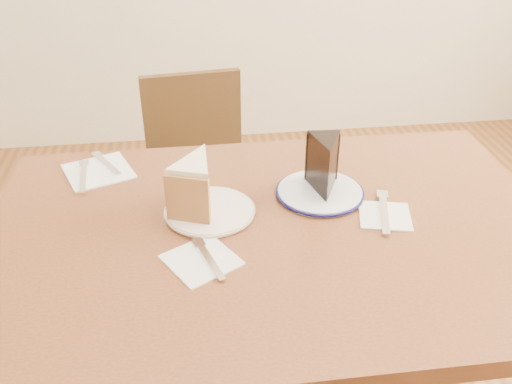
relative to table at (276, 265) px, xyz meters
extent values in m
cube|color=#492413|center=(0.00, 0.00, 0.08)|extent=(1.20, 0.80, 0.04)
cylinder|color=#341D0F|center=(-0.54, 0.34, -0.30)|extent=(0.06, 0.06, 0.71)
cylinder|color=#341D0F|center=(0.54, 0.34, -0.30)|extent=(0.06, 0.06, 0.71)
cube|color=black|center=(-0.13, 0.67, -0.23)|extent=(0.44, 0.44, 0.04)
cylinder|color=black|center=(0.01, 0.85, -0.45)|extent=(0.04, 0.04, 0.40)
cylinder|color=black|center=(-0.32, 0.81, -0.45)|extent=(0.04, 0.04, 0.40)
cylinder|color=black|center=(0.05, 0.52, -0.45)|extent=(0.04, 0.04, 0.40)
cylinder|color=black|center=(-0.28, 0.48, -0.45)|extent=(0.04, 0.04, 0.40)
cube|color=black|center=(-0.15, 0.84, -0.03)|extent=(0.33, 0.07, 0.35)
cylinder|color=white|center=(-0.14, 0.07, 0.10)|extent=(0.19, 0.19, 0.01)
cylinder|color=white|center=(0.12, 0.12, 0.10)|extent=(0.19, 0.19, 0.01)
cube|color=white|center=(-0.16, -0.09, 0.10)|extent=(0.17, 0.17, 0.00)
cube|color=white|center=(0.24, 0.01, 0.10)|extent=(0.13, 0.13, 0.00)
cube|color=white|center=(-0.39, 0.29, 0.10)|extent=(0.19, 0.19, 0.00)
cube|color=silver|center=(-0.15, -0.09, 0.10)|extent=(0.06, 0.14, 0.00)
cube|color=silver|center=(0.24, 0.02, 0.10)|extent=(0.06, 0.17, 0.00)
cube|color=silver|center=(-0.38, 0.32, 0.10)|extent=(0.08, 0.13, 0.00)
cube|color=silver|center=(-0.43, 0.26, 0.10)|extent=(0.03, 0.16, 0.00)
camera|label=1|loc=(-0.17, -0.96, 0.78)|focal=40.00mm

